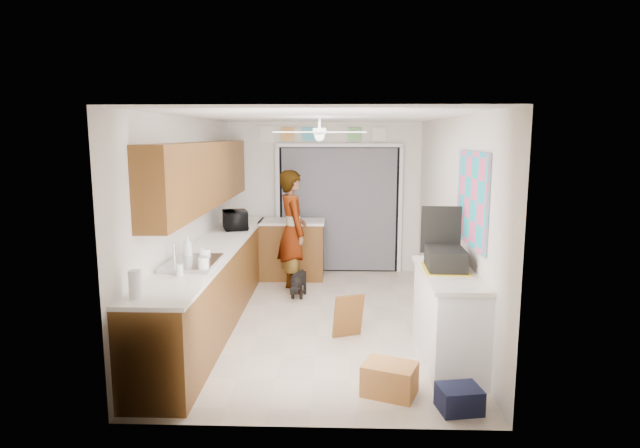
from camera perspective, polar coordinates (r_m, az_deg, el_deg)
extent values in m
plane|color=#BBAB96|center=(6.80, -0.11, -10.17)|extent=(5.00, 5.00, 0.00)
plane|color=white|center=(6.41, -0.12, 11.40)|extent=(5.00, 5.00, 0.00)
plane|color=silver|center=(8.96, 0.43, 2.83)|extent=(3.20, 0.00, 3.20)
plane|color=silver|center=(4.04, -1.34, -5.35)|extent=(3.20, 0.00, 3.20)
plane|color=silver|center=(6.73, -13.85, 0.35)|extent=(0.00, 5.00, 5.00)
plane|color=silver|center=(6.63, 13.85, 0.21)|extent=(0.00, 5.00, 5.00)
cube|color=brown|center=(6.83, -11.15, -6.30)|extent=(0.60, 4.80, 0.90)
cube|color=white|center=(6.72, -11.19, -2.44)|extent=(0.62, 4.80, 0.04)
cube|color=brown|center=(6.82, -12.28, 5.18)|extent=(0.32, 4.00, 0.80)
cube|color=silver|center=(5.76, -13.43, -4.13)|extent=(0.50, 0.76, 0.06)
cylinder|color=silver|center=(5.79, -15.28, -3.17)|extent=(0.03, 0.03, 0.22)
cube|color=brown|center=(8.63, -2.98, -2.83)|extent=(1.00, 0.60, 0.90)
cube|color=white|center=(8.54, -3.01, 0.25)|extent=(1.04, 0.64, 0.04)
cube|color=black|center=(8.96, 2.03, 1.53)|extent=(2.00, 0.06, 2.10)
cube|color=slate|center=(8.92, 2.03, 1.50)|extent=(1.90, 0.03, 2.05)
cube|color=white|center=(8.98, -4.50, 1.53)|extent=(0.06, 0.04, 2.10)
cube|color=white|center=(8.99, 8.55, 1.46)|extent=(0.06, 0.04, 2.10)
cube|color=white|center=(8.84, 2.07, 8.39)|extent=(2.10, 0.04, 0.06)
cube|color=gold|center=(8.91, -3.48, 9.54)|extent=(0.22, 0.02, 0.22)
cube|color=#50BCD6|center=(8.88, -1.20, 9.56)|extent=(0.22, 0.02, 0.22)
cube|color=#6DB768|center=(8.88, 3.71, 9.54)|extent=(0.22, 0.02, 0.22)
cube|color=silver|center=(8.90, 6.32, 9.50)|extent=(0.22, 0.02, 0.22)
cube|color=silver|center=(8.95, -5.74, 9.51)|extent=(0.22, 0.02, 0.26)
cube|color=white|center=(5.63, 13.53, -9.82)|extent=(0.50, 1.40, 0.90)
cube|color=white|center=(5.49, 13.62, -5.18)|extent=(0.54, 1.44, 0.04)
cube|color=#E25385|center=(5.60, 15.90, 2.61)|extent=(0.03, 1.15, 0.95)
cube|color=white|center=(6.60, -0.06, 9.78)|extent=(1.14, 1.14, 0.24)
imported|color=black|center=(7.81, -8.99, 0.42)|extent=(0.46, 0.56, 0.27)
imported|color=silver|center=(6.01, -13.96, -2.43)|extent=(0.11, 0.11, 0.27)
imported|color=white|center=(6.04, -12.21, -3.12)|extent=(0.15, 0.15, 0.10)
cylinder|color=silver|center=(5.43, -12.32, -4.27)|extent=(0.13, 0.13, 0.15)
cylinder|color=silver|center=(5.36, -14.78, -4.76)|extent=(0.10, 0.10, 0.11)
cylinder|color=white|center=(4.73, -19.12, -6.08)|extent=(0.12, 0.12, 0.24)
cube|color=black|center=(5.56, 13.23, -3.64)|extent=(0.39, 0.51, 0.21)
cube|color=yellow|center=(5.59, 13.19, -4.74)|extent=(0.46, 0.60, 0.02)
cube|color=black|center=(5.79, 12.77, -0.59)|extent=(0.42, 0.05, 0.50)
cube|color=#BB7C3A|center=(4.98, 7.44, -16.08)|extent=(0.55, 0.48, 0.28)
cube|color=black|center=(4.84, 14.62, -17.60)|extent=(0.39, 0.34, 0.21)
cube|color=brown|center=(6.15, 3.04, -9.77)|extent=(0.37, 0.25, 0.51)
imported|color=white|center=(7.82, -2.94, -0.77)|extent=(0.63, 0.76, 1.79)
cube|color=black|center=(7.68, -2.27, -6.37)|extent=(0.28, 0.51, 0.38)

